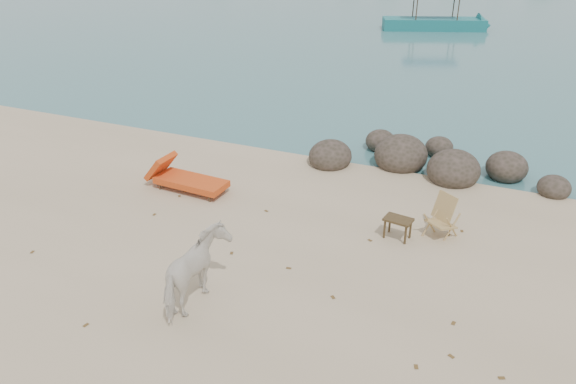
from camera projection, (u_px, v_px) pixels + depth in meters
name	position (u px, v px, depth m)	size (l,w,h in m)	color
boulders	(422.00, 161.00, 14.39)	(6.34, 2.93, 1.03)	#2E291E
cow	(197.00, 273.00, 9.21)	(0.68, 1.50, 1.27)	white
side_table	(397.00, 230.00, 11.28)	(0.55, 0.36, 0.45)	#302213
lounge_chair	(191.00, 179.00, 13.18)	(2.16, 0.76, 0.65)	#D05218
deck_chair	(441.00, 220.00, 11.27)	(0.53, 0.58, 0.83)	#A58C52
boat_near	(436.00, 0.00, 30.90)	(6.29, 1.42, 3.06)	#186E71
dead_leaves	(282.00, 281.00, 10.08)	(8.78, 7.13, 0.00)	brown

